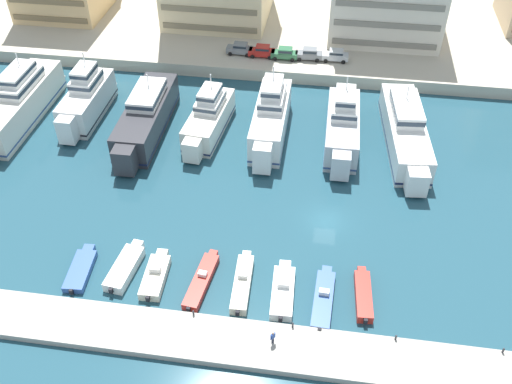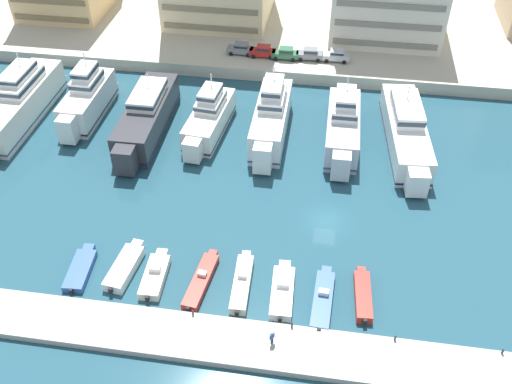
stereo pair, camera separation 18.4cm
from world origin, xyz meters
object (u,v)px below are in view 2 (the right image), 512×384
motorboat_white_left (125,267)px  car_grey_center_left (310,54)px  car_red_left (263,51)px  motorboat_white_center_right (282,291)px  motorboat_red_center_left (201,280)px  car_grey_far_left (241,48)px  car_silver_center (336,55)px  yacht_ivory_far_left (19,103)px  motorboat_red_right (363,295)px  car_green_mid_left (285,53)px  yacht_ivory_center_left (209,118)px  pedestrian_near_edge (272,337)px  yacht_white_center (271,118)px  motorboat_blue_mid_right (323,299)px  yacht_silver_center_right (343,126)px  motorboat_blue_far_left (81,269)px  yacht_charcoal_mid_left (146,117)px  motorboat_cream_center (242,283)px  motorboat_cream_mid_left (155,275)px  yacht_white_mid_right (406,131)px  yacht_white_left (87,99)px

motorboat_white_left → car_grey_center_left: car_grey_center_left is taller
car_red_left → motorboat_white_center_right: bearing=-79.5°
motorboat_red_center_left → car_grey_far_left: 44.95m
car_silver_center → car_red_left: bearing=-178.6°
yacht_ivory_far_left → motorboat_red_right: bearing=-27.6°
car_green_mid_left → car_silver_center: size_ratio=1.00×
yacht_ivory_center_left → pedestrian_near_edge: yacht_ivory_center_left is taller
car_grey_center_left → yacht_white_center: bearing=-101.5°
yacht_ivory_far_left → yacht_white_center: 34.56m
car_grey_center_left → pedestrian_near_edge: size_ratio=2.70×
motorboat_white_left → car_grey_center_left: size_ratio=1.69×
motorboat_blue_mid_right → pedestrian_near_edge: size_ratio=5.21×
yacht_ivory_center_left → car_grey_center_left: (12.00, 18.57, 0.71)m
motorboat_white_center_right → motorboat_blue_mid_right: bearing=-4.5°
yacht_silver_center_right → car_grey_far_left: 24.84m
yacht_silver_center_right → motorboat_white_center_right: (-4.81, -26.52, -2.01)m
motorboat_red_center_left → car_grey_center_left: bearing=80.7°
motorboat_blue_far_left → car_grey_far_left: car_grey_far_left is taller
yacht_charcoal_mid_left → motorboat_red_right: bearing=-40.1°
motorboat_white_left → car_silver_center: size_ratio=1.71×
yacht_silver_center_right → motorboat_white_left: yacht_silver_center_right is taller
motorboat_white_left → motorboat_blue_mid_right: motorboat_blue_mid_right is taller
yacht_ivory_far_left → yacht_ivory_center_left: (26.22, 1.06, -0.49)m
motorboat_white_center_right → motorboat_cream_center: bearing=173.9°
yacht_white_center → motorboat_white_left: (-11.72, -26.04, -2.18)m
car_red_left → car_silver_center: 11.36m
car_grey_center_left → car_silver_center: bearing=1.4°
motorboat_white_left → motorboat_cream_center: 12.24m
yacht_white_center → yacht_charcoal_mid_left: bearing=-174.7°
motorboat_cream_mid_left → motorboat_blue_mid_right: motorboat_cream_mid_left is taller
car_grey_far_left → car_green_mid_left: size_ratio=1.01×
yacht_ivory_far_left → pedestrian_near_edge: (38.91, -31.39, -1.02)m
yacht_silver_center_right → car_grey_far_left: yacht_silver_center_right is taller
motorboat_white_center_right → car_red_left: bearing=100.5°
yacht_ivory_far_left → yacht_charcoal_mid_left: (17.92, -0.02, -0.40)m
yacht_white_mid_right → car_silver_center: yacht_white_mid_right is taller
yacht_charcoal_mid_left → motorboat_cream_center: bearing=-55.3°
yacht_ivory_center_left → pedestrian_near_edge: size_ratio=9.72×
yacht_white_left → motorboat_blue_mid_right: size_ratio=1.85×
motorboat_blue_mid_right → yacht_white_center: bearing=107.7°
yacht_white_left → car_green_mid_left: 30.73m
yacht_ivory_center_left → motorboat_blue_mid_right: yacht_ivory_center_left is taller
yacht_white_mid_right → car_silver_center: (-9.82, 17.85, 0.69)m
yacht_ivory_center_left → car_silver_center: (16.04, 18.67, 0.71)m
yacht_white_mid_right → car_grey_far_left: 30.53m
motorboat_white_center_right → motorboat_red_right: 7.88m
yacht_ivory_center_left → motorboat_cream_center: bearing=-71.1°
motorboat_blue_far_left → motorboat_cream_center: bearing=1.9°
car_grey_center_left → yacht_white_left: bearing=-149.8°
yacht_ivory_far_left → motorboat_blue_far_left: yacht_ivory_far_left is taller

